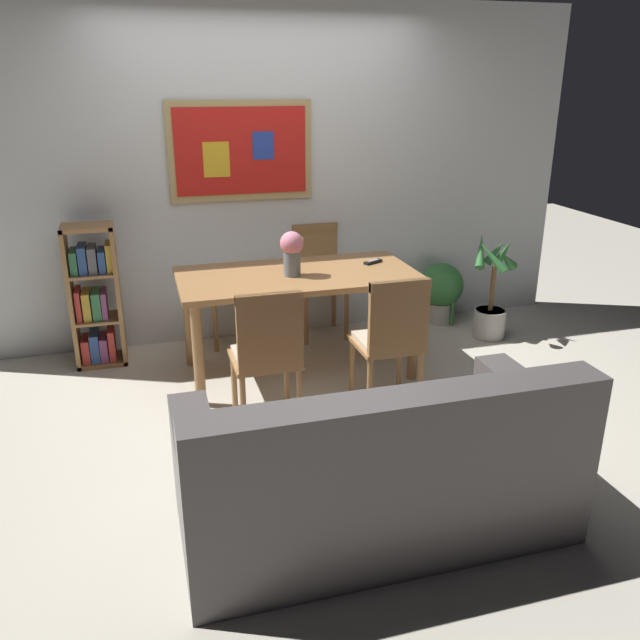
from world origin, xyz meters
name	(u,v)px	position (x,y,z in m)	size (l,w,h in m)	color
ground_plane	(310,405)	(0.00, 0.00, 0.00)	(12.00, 12.00, 0.00)	beige
wall_back_with_painting	(262,176)	(0.00, 1.42, 1.30)	(5.20, 0.14, 2.60)	silver
dining_table	(298,286)	(0.06, 0.54, 0.65)	(1.66, 0.85, 0.75)	#9E7042
dining_chair_near_right	(392,334)	(0.47, -0.21, 0.54)	(0.40, 0.41, 0.91)	#9E7042
dining_chair_far_left	(230,276)	(-0.30, 1.33, 0.54)	(0.40, 0.41, 0.91)	#9E7042
dining_chair_far_right	(318,271)	(0.42, 1.27, 0.54)	(0.40, 0.41, 0.91)	#9E7042
dining_chair_near_left	(267,349)	(-0.32, -0.24, 0.54)	(0.40, 0.41, 0.91)	#9E7042
leather_couch	(378,474)	(-0.03, -1.31, 0.31)	(1.80, 0.84, 0.84)	#514C4C
bookshelf	(95,299)	(-1.34, 1.11, 0.50)	(0.36, 0.28, 1.05)	#9E7042
potted_ivy	(441,290)	(1.52, 1.21, 0.29)	(0.38, 0.38, 0.54)	#B2ADA3
potted_palm	(491,301)	(1.74, 0.76, 0.32)	(0.38, 0.41, 0.87)	#B2ADA3
flower_vase	(292,250)	(0.01, 0.50, 0.93)	(0.17, 0.17, 0.31)	slate
tv_remote	(373,262)	(0.66, 0.65, 0.76)	(0.16, 0.11, 0.02)	black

